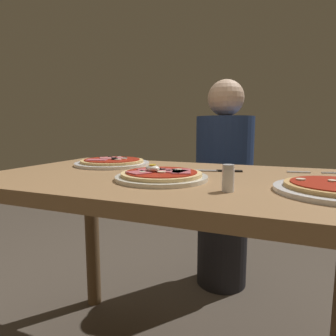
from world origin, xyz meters
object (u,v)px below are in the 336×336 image
at_px(pizza_across_left, 112,162).
at_px(diner_person, 223,190).
at_px(salt_shaker, 228,178).
at_px(pizza_foreground, 161,176).
at_px(fork, 307,172).
at_px(knife, 218,171).
at_px(dining_table, 174,213).

xyz_separation_m(pizza_across_left, diner_person, (0.35, 0.60, -0.21)).
bearing_deg(diner_person, salt_shaker, 101.46).
bearing_deg(salt_shaker, pizza_foreground, 157.32).
relative_size(fork, knife, 0.81).
distance_m(fork, salt_shaker, 0.44).
distance_m(dining_table, diner_person, 0.76).
bearing_deg(pizza_foreground, salt_shaker, -22.68).
distance_m(pizza_across_left, knife, 0.45).
distance_m(pizza_foreground, salt_shaker, 0.23).
bearing_deg(pizza_across_left, fork, 5.28).
relative_size(pizza_across_left, knife, 1.58).
distance_m(pizza_foreground, fork, 0.52).
bearing_deg(knife, dining_table, -129.29).
height_order(pizza_across_left, salt_shaker, salt_shaker).
relative_size(knife, salt_shaker, 2.90).
relative_size(pizza_across_left, diner_person, 0.26).
distance_m(dining_table, pizza_foreground, 0.16).
bearing_deg(fork, dining_table, -151.64).
relative_size(pizza_foreground, knife, 1.44).
relative_size(dining_table, diner_person, 1.06).
bearing_deg(pizza_foreground, fork, 36.09).
xyz_separation_m(pizza_foreground, fork, (0.42, 0.30, -0.01)).
xyz_separation_m(fork, knife, (-0.29, -0.08, 0.00)).
distance_m(pizza_across_left, fork, 0.75).
height_order(dining_table, knife, knife).
height_order(salt_shaker, diner_person, diner_person).
bearing_deg(pizza_foreground, knife, 60.90).
xyz_separation_m(salt_shaker, diner_person, (-0.19, 0.93, -0.24)).
height_order(dining_table, diner_person, diner_person).
distance_m(pizza_foreground, pizza_across_left, 0.40).
relative_size(fork, salt_shaker, 2.35).
height_order(knife, salt_shaker, salt_shaker).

